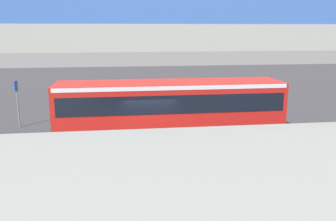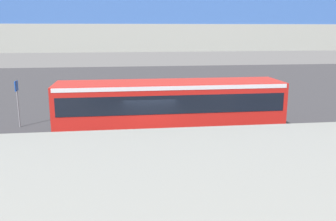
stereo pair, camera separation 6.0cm
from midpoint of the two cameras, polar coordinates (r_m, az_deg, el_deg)
The scene contains 9 objects.
ground at distance 18.09m, azimuth -3.05°, elevation -5.74°, with size 80.00×80.00×0.00m, color #38383D.
city_bus at distance 18.41m, azimuth 0.21°, elevation 0.69°, with size 11.54×2.85×3.15m.
pedestrian at distance 23.39m, azimuth 12.39°, elevation 0.50°, with size 0.38×0.38×1.79m.
traffic_sign at distance 22.97m, azimuth -22.99°, elevation 2.11°, with size 0.08×0.60×2.80m.
lane_dash_leftmost at distance 21.39m, azimuth 12.72°, elevation -3.10°, with size 2.00×0.20×0.01m, color silver.
lane_dash_left at distance 20.36m, azimuth 2.08°, elevation -3.59°, with size 2.00×0.20×0.01m, color silver.
lane_dash_centre at distance 20.10m, azimuth -9.26°, elevation -3.98°, with size 2.00×0.20×0.01m, color silver.
lane_dash_right at distance 20.62m, azimuth -20.46°, elevation -4.20°, with size 2.00×0.20×0.01m, color silver.
pedestrian_overpass at distance 8.04m, azimuth 1.96°, elevation 8.22°, with size 24.53×2.60×6.94m.
Camera 1 is at (1.37, 17.09, 5.74)m, focal length 38.28 mm.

